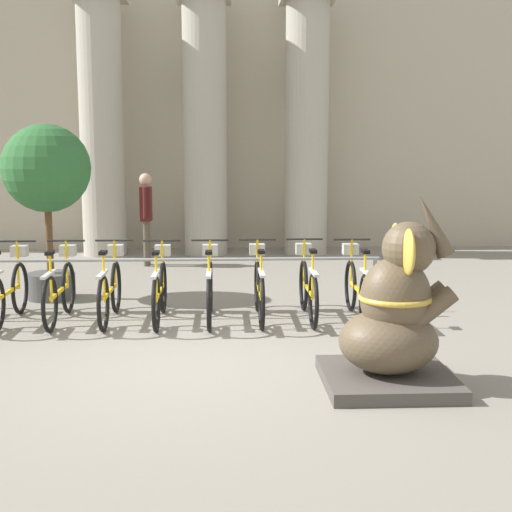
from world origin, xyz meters
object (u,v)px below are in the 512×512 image
(bicycle_5, at_px, (210,289))
(bicycle_8, at_px, (357,288))
(bicycle_1, at_px, (9,291))
(bicycle_4, at_px, (160,290))
(elephant_statue, at_px, (394,321))
(bicycle_3, at_px, (110,289))
(bicycle_2, at_px, (60,290))
(person_pedestrian, at_px, (146,210))
(bicycle_7, at_px, (308,287))
(potted_tree, at_px, (47,178))
(bicycle_6, at_px, (259,288))

(bicycle_5, xyz_separation_m, bicycle_8, (1.85, -0.01, 0.00))
(bicycle_1, bearing_deg, bicycle_5, -0.32)
(bicycle_4, relative_size, elephant_statue, 0.96)
(bicycle_3, height_order, elephant_statue, elephant_statue)
(bicycle_8, bearing_deg, bicycle_3, 179.16)
(bicycle_2, relative_size, bicycle_8, 1.00)
(bicycle_2, xyz_separation_m, elephant_statue, (3.53, -2.60, 0.19))
(bicycle_8, bearing_deg, person_pedestrian, 125.06)
(bicycle_2, distance_m, elephant_statue, 4.39)
(bicycle_5, distance_m, person_pedestrian, 4.58)
(bicycle_4, distance_m, bicycle_7, 1.85)
(bicycle_1, xyz_separation_m, elephant_statue, (4.15, -2.57, 0.19))
(potted_tree, bearing_deg, bicycle_4, -40.78)
(bicycle_8, relative_size, person_pedestrian, 1.00)
(bicycle_5, relative_size, elephant_statue, 0.96)
(bicycle_7, xyz_separation_m, bicycle_8, (0.62, -0.06, 0.00))
(bicycle_3, height_order, bicycle_4, same)
(potted_tree, bearing_deg, bicycle_6, -25.81)
(potted_tree, bearing_deg, bicycle_2, -72.46)
(person_pedestrian, bearing_deg, bicycle_8, -54.94)
(bicycle_4, bearing_deg, person_pedestrian, 97.94)
(bicycle_2, distance_m, potted_tree, 1.97)
(bicycle_7, height_order, bicycle_8, same)
(person_pedestrian, bearing_deg, bicycle_6, -66.99)
(bicycle_1, bearing_deg, bicycle_3, 0.93)
(bicycle_2, xyz_separation_m, bicycle_7, (3.08, 0.01, 0.00))
(bicycle_3, distance_m, bicycle_6, 1.85)
(bicycle_2, relative_size, person_pedestrian, 1.00)
(potted_tree, bearing_deg, elephant_statue, -45.14)
(bicycle_5, height_order, bicycle_7, same)
(bicycle_2, distance_m, bicycle_7, 3.08)
(bicycle_7, height_order, potted_tree, potted_tree)
(bicycle_4, relative_size, bicycle_6, 1.00)
(bicycle_1, height_order, bicycle_8, same)
(bicycle_3, xyz_separation_m, bicycle_8, (3.08, -0.04, 0.00))
(elephant_statue, bearing_deg, bicycle_2, 143.69)
(bicycle_6, bearing_deg, bicycle_1, -179.68)
(bicycle_8, relative_size, elephant_statue, 0.96)
(bicycle_3, bearing_deg, person_pedestrian, 89.93)
(person_pedestrian, distance_m, potted_tree, 3.19)
(bicycle_2, distance_m, bicycle_4, 1.23)
(bicycle_1, distance_m, bicycle_8, 4.31)
(bicycle_4, distance_m, bicycle_8, 2.46)
(bicycle_6, bearing_deg, bicycle_3, 179.91)
(bicycle_5, distance_m, bicycle_6, 0.62)
(bicycle_8, height_order, elephant_statue, elephant_statue)
(bicycle_7, distance_m, elephant_statue, 2.65)
(bicycle_1, bearing_deg, elephant_statue, -31.81)
(bicycle_7, xyz_separation_m, potted_tree, (-3.52, 1.39, 1.32))
(elephant_statue, height_order, person_pedestrian, elephant_statue)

